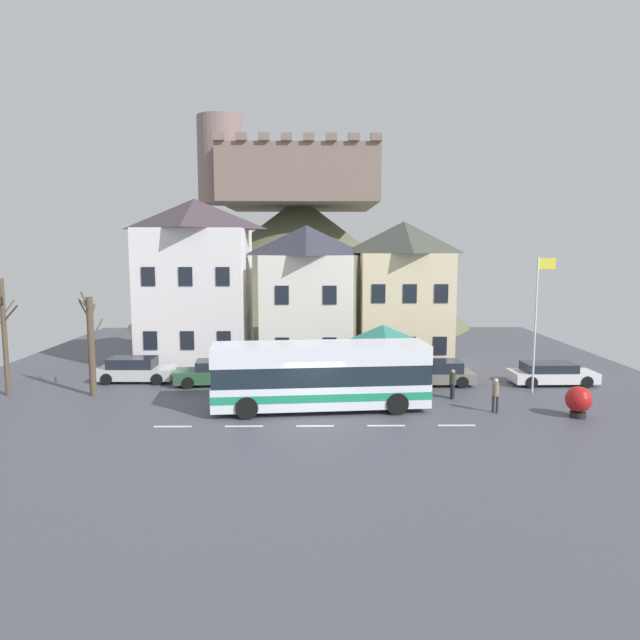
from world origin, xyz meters
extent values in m
cube|color=#4B4C56|center=(0.00, 0.00, -0.03)|extent=(40.00, 60.00, 0.06)
cube|color=silver|center=(-6.00, -1.20, 0.00)|extent=(1.60, 0.20, 0.01)
cube|color=silver|center=(-3.00, -1.20, 0.00)|extent=(1.60, 0.20, 0.01)
cube|color=silver|center=(0.00, -1.20, 0.00)|extent=(1.60, 0.20, 0.01)
cube|color=silver|center=(3.00, -1.20, 0.00)|extent=(1.60, 0.20, 0.01)
cube|color=silver|center=(6.00, -1.20, 0.00)|extent=(1.60, 0.20, 0.01)
cube|color=white|center=(-7.51, 12.05, 4.34)|extent=(6.51, 6.10, 8.68)
pyramid|color=#42353E|center=(-7.51, 12.05, 9.63)|extent=(6.51, 6.10, 1.89)
cube|color=black|center=(-9.68, 8.97, 2.08)|extent=(0.80, 0.06, 1.10)
cube|color=black|center=(-7.51, 8.97, 2.08)|extent=(0.80, 0.06, 1.10)
cube|color=black|center=(-5.34, 8.97, 2.08)|extent=(0.80, 0.06, 1.10)
cube|color=black|center=(-9.68, 8.97, 5.85)|extent=(0.80, 0.06, 1.10)
cube|color=black|center=(-7.51, 8.97, 5.85)|extent=(0.80, 0.06, 1.10)
cube|color=black|center=(-5.34, 8.97, 5.85)|extent=(0.80, 0.06, 1.10)
cube|color=silver|center=(-0.49, 11.84, 3.53)|extent=(5.62, 5.68, 7.06)
pyramid|color=#32313F|center=(-0.49, 11.84, 8.00)|extent=(5.62, 5.68, 1.87)
cube|color=black|center=(-1.89, 8.97, 1.69)|extent=(0.80, 0.06, 1.10)
cube|color=black|center=(0.92, 8.97, 1.69)|extent=(0.80, 0.06, 1.10)
cube|color=black|center=(-1.89, 8.97, 4.76)|extent=(0.80, 0.06, 1.10)
cube|color=black|center=(0.92, 8.97, 4.76)|extent=(0.80, 0.06, 1.10)
cube|color=beige|center=(5.64, 11.65, 3.59)|extent=(5.56, 5.31, 7.18)
pyramid|color=#40443C|center=(5.64, 11.65, 8.17)|extent=(5.56, 5.31, 1.98)
cube|color=black|center=(3.79, 8.97, 1.72)|extent=(0.80, 0.06, 1.10)
cube|color=black|center=(5.64, 8.97, 1.72)|extent=(0.80, 0.06, 1.10)
cube|color=black|center=(7.49, 8.97, 1.72)|extent=(0.80, 0.06, 1.10)
cube|color=black|center=(3.79, 8.97, 4.84)|extent=(0.80, 0.06, 1.10)
cube|color=black|center=(5.64, 8.97, 4.84)|extent=(0.80, 0.06, 1.10)
cube|color=black|center=(7.49, 8.97, 4.84)|extent=(0.80, 0.06, 1.10)
cone|color=#5C6345|center=(-1.37, 34.44, 6.35)|extent=(34.12, 34.12, 12.69)
cube|color=#7E685F|center=(-1.37, 34.44, 14.26)|extent=(14.74, 14.74, 5.17)
cylinder|color=slate|center=(-8.74, 30.76, 15.69)|extent=(4.16, 4.16, 8.03)
cube|color=#7E685F|center=(-8.24, 27.07, 17.17)|extent=(0.98, 0.70, 0.64)
cube|color=#7E685F|center=(-6.28, 27.07, 17.17)|extent=(0.98, 0.70, 0.64)
cube|color=#7E685F|center=(-4.31, 27.07, 17.17)|extent=(0.98, 0.70, 0.64)
cube|color=#7E685F|center=(-2.35, 27.07, 17.17)|extent=(0.98, 0.70, 0.64)
cube|color=#7E685F|center=(-0.38, 27.07, 17.17)|extent=(0.98, 0.70, 0.64)
cube|color=#7E685F|center=(1.58, 27.07, 17.17)|extent=(0.98, 0.70, 0.64)
cube|color=#7E685F|center=(3.54, 27.07, 17.17)|extent=(0.98, 0.70, 0.64)
cube|color=#7E685F|center=(5.51, 27.07, 17.17)|extent=(0.98, 0.70, 0.64)
cube|color=white|center=(0.24, 1.38, 0.79)|extent=(10.10, 3.47, 1.08)
cube|color=#1E8C60|center=(0.24, 1.38, 0.84)|extent=(10.12, 3.49, 0.36)
cube|color=#19232D|center=(0.24, 1.38, 1.78)|extent=(10.00, 3.42, 0.91)
cube|color=white|center=(0.24, 1.38, 2.67)|extent=(10.10, 3.47, 0.85)
cube|color=#19232D|center=(5.20, 1.83, 1.78)|extent=(0.25, 2.17, 0.87)
cylinder|color=black|center=(3.49, 2.92, 0.50)|extent=(1.02, 0.37, 1.00)
cylinder|color=black|center=(3.71, 0.44, 0.50)|extent=(1.02, 0.37, 1.00)
cylinder|color=black|center=(-3.22, 2.32, 0.50)|extent=(1.02, 0.37, 1.00)
cylinder|color=black|center=(-3.00, -0.16, 0.50)|extent=(1.02, 0.37, 1.00)
cylinder|color=#473D33|center=(1.95, 6.84, 1.20)|extent=(0.14, 0.14, 2.40)
cylinder|color=#473D33|center=(5.25, 6.84, 1.20)|extent=(0.14, 0.14, 2.40)
cylinder|color=#473D33|center=(1.95, 3.54, 1.20)|extent=(0.14, 0.14, 2.40)
cylinder|color=#473D33|center=(5.25, 3.54, 1.20)|extent=(0.14, 0.14, 2.40)
pyramid|color=#2B7B69|center=(3.60, 5.19, 2.94)|extent=(3.60, 3.60, 1.08)
cube|color=slate|center=(6.45, 6.29, 0.46)|extent=(4.56, 1.85, 0.55)
cube|color=#1E232D|center=(6.68, 6.29, 1.03)|extent=(2.74, 1.62, 0.60)
cylinder|color=black|center=(4.95, 5.41, 0.32)|extent=(0.64, 0.20, 0.64)
cylinder|color=black|center=(4.95, 7.16, 0.32)|extent=(0.64, 0.20, 0.64)
cylinder|color=black|center=(7.96, 5.42, 0.32)|extent=(0.64, 0.20, 0.64)
cylinder|color=black|center=(7.95, 7.17, 0.32)|extent=(0.64, 0.20, 0.64)
cube|color=silver|center=(-10.04, 7.24, 0.50)|extent=(4.26, 1.84, 0.63)
cube|color=#1E232D|center=(-10.25, 7.24, 1.09)|extent=(2.56, 1.59, 0.56)
cylinder|color=black|center=(-8.63, 8.04, 0.32)|extent=(0.64, 0.21, 0.64)
cylinder|color=black|center=(-8.66, 6.37, 0.32)|extent=(0.64, 0.21, 0.64)
cylinder|color=black|center=(-11.41, 8.10, 0.32)|extent=(0.64, 0.21, 0.64)
cylinder|color=black|center=(-11.45, 6.43, 0.32)|extent=(0.64, 0.21, 0.64)
cube|color=silver|center=(13.16, 6.25, 0.46)|extent=(4.59, 1.89, 0.56)
cube|color=#1E232D|center=(12.93, 6.25, 0.97)|extent=(2.76, 1.65, 0.47)
cylinder|color=black|center=(14.66, 7.15, 0.32)|extent=(0.64, 0.21, 0.64)
cylinder|color=black|center=(14.68, 5.39, 0.32)|extent=(0.64, 0.21, 0.64)
cylinder|color=black|center=(11.64, 7.12, 0.32)|extent=(0.64, 0.21, 0.64)
cylinder|color=black|center=(11.66, 5.36, 0.32)|extent=(0.64, 0.21, 0.64)
cube|color=#2C5738|center=(-5.35, 6.44, 0.52)|extent=(4.73, 2.17, 0.68)
cube|color=#1E232D|center=(-5.12, 6.46, 1.11)|extent=(2.88, 1.78, 0.50)
cylinder|color=black|center=(-6.77, 5.47, 0.32)|extent=(0.66, 0.26, 0.64)
cylinder|color=black|center=(-6.93, 7.12, 0.32)|extent=(0.66, 0.26, 0.64)
cylinder|color=black|center=(-3.76, 5.77, 0.32)|extent=(0.66, 0.26, 0.64)
cylinder|color=black|center=(-3.92, 7.41, 0.32)|extent=(0.66, 0.26, 0.64)
cylinder|color=black|center=(4.27, 2.93, 0.37)|extent=(0.16, 0.16, 0.74)
cylinder|color=black|center=(4.31, 3.14, 0.37)|extent=(0.16, 0.16, 0.74)
cylinder|color=#2D382D|center=(4.29, 3.04, 0.98)|extent=(0.35, 0.35, 0.59)
sphere|color=#D1AD89|center=(4.29, 3.04, 1.38)|extent=(0.21, 0.21, 0.21)
cylinder|color=#2D2D38|center=(8.15, 0.75, 0.42)|extent=(0.12, 0.12, 0.84)
cylinder|color=#2D2D38|center=(8.30, 0.65, 0.42)|extent=(0.12, 0.12, 0.84)
cylinder|color=#7F6B56|center=(8.22, 0.70, 1.09)|extent=(0.29, 0.29, 0.60)
sphere|color=#D1AD89|center=(8.22, 0.70, 1.49)|extent=(0.22, 0.22, 0.22)
cylinder|color=black|center=(6.84, 3.14, 0.38)|extent=(0.18, 0.18, 0.76)
cylinder|color=black|center=(6.93, 3.34, 0.38)|extent=(0.18, 0.18, 0.76)
cylinder|color=#2D382D|center=(6.88, 3.24, 0.99)|extent=(0.33, 0.33, 0.55)
sphere|color=#9E7A60|center=(6.88, 3.24, 1.37)|extent=(0.21, 0.21, 0.21)
cube|color=brown|center=(2.96, 6.76, 0.45)|extent=(1.52, 0.45, 0.08)
cube|color=brown|center=(2.96, 6.98, 0.67)|extent=(1.52, 0.06, 0.40)
cube|color=#2D2D33|center=(2.28, 6.76, 0.23)|extent=(0.08, 0.36, 0.45)
cube|color=#2D2D33|center=(3.64, 6.76, 0.23)|extent=(0.08, 0.36, 0.45)
cylinder|color=silver|center=(11.35, 4.40, 3.53)|extent=(0.10, 0.10, 7.05)
cube|color=yellow|center=(11.80, 4.40, 6.70)|extent=(0.90, 0.03, 0.56)
cylinder|color=black|center=(11.67, -0.09, 0.12)|extent=(0.69, 0.69, 0.25)
sphere|color=#B21919|center=(11.67, -0.09, 0.82)|extent=(1.15, 1.15, 1.15)
cylinder|color=brown|center=(-11.30, 4.10, 2.52)|extent=(0.34, 0.34, 5.05)
cylinder|color=brown|center=(-11.58, 4.36, 4.71)|extent=(0.69, 0.64, 1.16)
cylinder|color=brown|center=(-11.68, 4.43, 4.33)|extent=(0.85, 0.75, 0.94)
cylinder|color=brown|center=(-11.29, 3.44, 4.72)|extent=(0.07, 1.35, 0.77)
cylinder|color=brown|center=(-11.25, 4.35, 4.21)|extent=(0.20, 0.59, 0.91)
cylinder|color=brown|center=(-11.18, 4.63, 3.31)|extent=(0.32, 1.13, 1.03)
cylinder|color=brown|center=(-15.67, 4.20, 2.99)|extent=(0.25, 0.25, 5.97)
cylinder|color=brown|center=(-15.52, 3.90, 4.86)|extent=(0.43, 0.71, 0.65)
cylinder|color=brown|center=(-15.21, 4.03, 4.23)|extent=(1.02, 0.46, 0.94)
cylinder|color=brown|center=(-15.53, 4.51, 4.48)|extent=(0.37, 0.69, 0.75)
camera|label=1|loc=(-0.12, -24.87, 7.39)|focal=32.45mm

